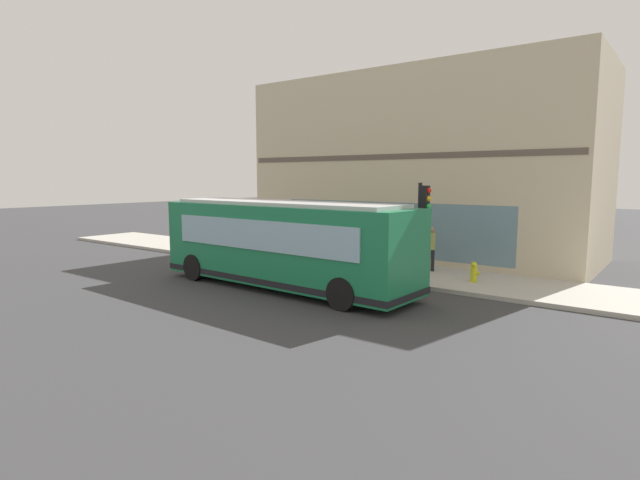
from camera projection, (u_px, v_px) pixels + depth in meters
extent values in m
plane|color=#38383A|center=(295.00, 289.00, 17.52)|extent=(120.00, 120.00, 0.00)
cube|color=#B2ADA3|center=(364.00, 268.00, 21.13)|extent=(3.93, 40.00, 0.15)
cube|color=beige|center=(423.00, 168.00, 24.99)|extent=(7.13, 16.17, 8.75)
cube|color=brown|center=(390.00, 157.00, 22.22)|extent=(0.36, 15.84, 0.24)
cube|color=slate|center=(388.00, 229.00, 22.54)|extent=(0.12, 11.32, 2.40)
cube|color=#197247|center=(284.00, 243.00, 17.52)|extent=(2.85, 10.08, 2.70)
cube|color=silver|center=(284.00, 203.00, 17.35)|extent=(2.44, 9.07, 0.12)
cube|color=#8CB2C6|center=(195.00, 223.00, 20.57)|extent=(2.20, 0.16, 1.20)
cube|color=#8CB2C6|center=(307.00, 229.00, 18.45)|extent=(0.35, 8.20, 1.00)
cube|color=#8CB2C6|center=(258.00, 235.00, 16.49)|extent=(0.35, 8.20, 1.00)
cube|color=black|center=(284.00, 276.00, 17.67)|extent=(2.89, 10.12, 0.20)
cylinder|color=black|center=(240.00, 260.00, 20.79)|extent=(0.34, 1.01, 1.00)
cylinder|color=black|center=(194.00, 267.00, 19.02)|extent=(0.34, 1.01, 1.00)
cylinder|color=black|center=(384.00, 281.00, 16.42)|extent=(0.34, 1.01, 1.00)
cylinder|color=black|center=(342.00, 294.00, 14.65)|extent=(0.34, 1.01, 1.00)
cylinder|color=black|center=(419.00, 233.00, 17.81)|extent=(0.14, 0.14, 3.56)
cube|color=black|center=(425.00, 198.00, 17.54)|extent=(0.32, 0.24, 0.90)
sphere|color=red|center=(429.00, 190.00, 17.43)|extent=(0.20, 0.20, 0.20)
sphere|color=yellow|center=(428.00, 198.00, 17.47)|extent=(0.20, 0.20, 0.20)
sphere|color=green|center=(428.00, 206.00, 17.50)|extent=(0.20, 0.20, 0.20)
cylinder|color=gold|center=(474.00, 274.00, 17.99)|extent=(0.24, 0.24, 0.55)
sphere|color=gold|center=(474.00, 265.00, 17.94)|extent=(0.22, 0.22, 0.22)
cylinder|color=gold|center=(478.00, 274.00, 17.88)|extent=(0.10, 0.12, 0.10)
cylinder|color=gold|center=(475.00, 272.00, 18.11)|extent=(0.12, 0.10, 0.10)
cylinder|color=#8C3F8C|center=(252.00, 242.00, 25.90)|extent=(0.14, 0.14, 0.82)
cylinder|color=#8C3F8C|center=(253.00, 242.00, 26.08)|extent=(0.14, 0.14, 0.82)
cylinder|color=silver|center=(252.00, 228.00, 25.90)|extent=(0.32, 0.32, 0.65)
sphere|color=tan|center=(252.00, 220.00, 25.85)|extent=(0.22, 0.22, 0.22)
cylinder|color=black|center=(433.00, 260.00, 20.06)|extent=(0.14, 0.14, 0.87)
cylinder|color=black|center=(429.00, 260.00, 20.18)|extent=(0.14, 0.14, 0.87)
cylinder|color=#99994C|center=(431.00, 241.00, 20.03)|extent=(0.32, 0.32, 0.69)
sphere|color=#9E704C|center=(431.00, 230.00, 19.97)|extent=(0.23, 0.23, 0.23)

